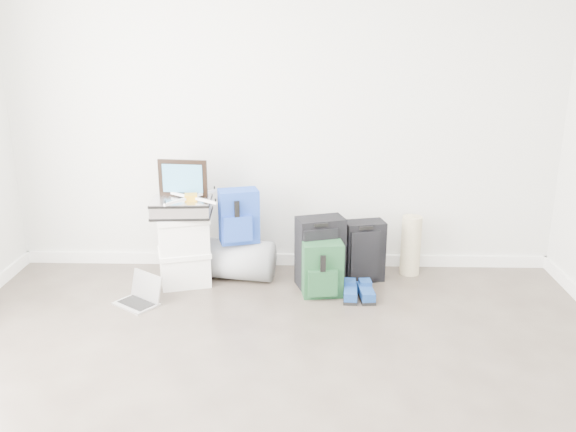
{
  "coord_description": "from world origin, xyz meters",
  "views": [
    {
      "loc": [
        0.17,
        -2.42,
        1.99
      ],
      "look_at": [
        0.05,
        1.9,
        0.63
      ],
      "focal_mm": 38.0,
      "sensor_mm": 36.0,
      "label": 1
    }
  ],
  "objects_px": {
    "boxes_stack": "(184,250)",
    "carry_on": "(364,251)",
    "briefcase": "(182,207)",
    "large_suitcase": "(320,252)",
    "duffel_bag": "(240,260)",
    "laptop": "(140,296)"
  },
  "relations": [
    {
      "from": "boxes_stack",
      "to": "carry_on",
      "type": "bearing_deg",
      "value": -11.98
    },
    {
      "from": "briefcase",
      "to": "large_suitcase",
      "type": "bearing_deg",
      "value": -4.43
    },
    {
      "from": "duffel_bag",
      "to": "briefcase",
      "type": "bearing_deg",
      "value": -156.25
    },
    {
      "from": "briefcase",
      "to": "laptop",
      "type": "height_order",
      "value": "briefcase"
    },
    {
      "from": "duffel_bag",
      "to": "laptop",
      "type": "xyz_separation_m",
      "value": [
        -0.7,
        -0.48,
        -0.11
      ]
    },
    {
      "from": "large_suitcase",
      "to": "carry_on",
      "type": "xyz_separation_m",
      "value": [
        0.36,
        0.12,
        -0.03
      ]
    },
    {
      "from": "boxes_stack",
      "to": "large_suitcase",
      "type": "relative_size",
      "value": 1.02
    },
    {
      "from": "laptop",
      "to": "large_suitcase",
      "type": "bearing_deg",
      "value": 51.38
    },
    {
      "from": "boxes_stack",
      "to": "laptop",
      "type": "relative_size",
      "value": 1.51
    },
    {
      "from": "duffel_bag",
      "to": "laptop",
      "type": "relative_size",
      "value": 1.42
    },
    {
      "from": "large_suitcase",
      "to": "boxes_stack",
      "type": "bearing_deg",
      "value": 162.09
    },
    {
      "from": "briefcase",
      "to": "duffel_bag",
      "type": "relative_size",
      "value": 0.84
    },
    {
      "from": "briefcase",
      "to": "large_suitcase",
      "type": "relative_size",
      "value": 0.8
    },
    {
      "from": "briefcase",
      "to": "carry_on",
      "type": "distance_m",
      "value": 1.49
    },
    {
      "from": "duffel_bag",
      "to": "large_suitcase",
      "type": "xyz_separation_m",
      "value": [
        0.64,
        -0.12,
        0.12
      ]
    },
    {
      "from": "briefcase",
      "to": "laptop",
      "type": "xyz_separation_m",
      "value": [
        -0.27,
        -0.38,
        -0.58
      ]
    },
    {
      "from": "duffel_bag",
      "to": "laptop",
      "type": "bearing_deg",
      "value": -135.19
    },
    {
      "from": "boxes_stack",
      "to": "briefcase",
      "type": "relative_size",
      "value": 1.27
    },
    {
      "from": "laptop",
      "to": "duffel_bag",
      "type": "bearing_deg",
      "value": 70.85
    },
    {
      "from": "boxes_stack",
      "to": "briefcase",
      "type": "bearing_deg",
      "value": -92.23
    },
    {
      "from": "duffel_bag",
      "to": "boxes_stack",
      "type": "bearing_deg",
      "value": -156.25
    },
    {
      "from": "briefcase",
      "to": "duffel_bag",
      "type": "bearing_deg",
      "value": 9.9
    }
  ]
}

